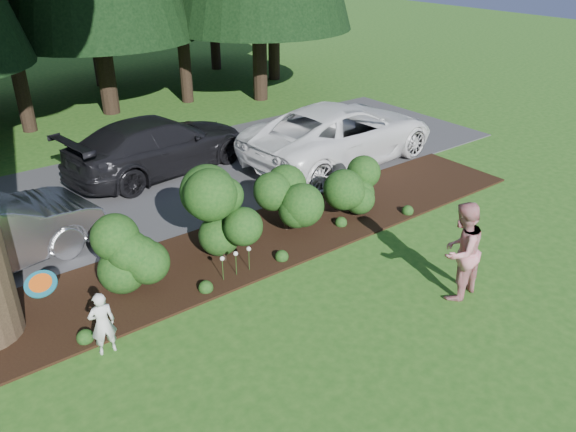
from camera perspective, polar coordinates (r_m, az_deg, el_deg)
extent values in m
plane|color=#245518|center=(9.64, 4.18, -11.77)|extent=(80.00, 80.00, 0.00)
cube|color=black|center=(11.80, -6.23, -3.76)|extent=(16.00, 2.50, 0.05)
cube|color=#38383A|center=(15.25, -14.65, 2.81)|extent=(22.00, 6.00, 0.03)
sphere|color=#143C12|center=(10.72, -15.41, -4.13)|extent=(1.08, 1.08, 1.08)
cylinder|color=black|center=(10.98, -15.09, -6.42)|extent=(0.08, 0.08, 0.30)
sphere|color=#143C12|center=(11.09, -6.67, -0.55)|extent=(1.35, 1.35, 1.35)
cylinder|color=black|center=(11.47, -6.46, -4.03)|extent=(0.08, 0.08, 0.30)
sphere|color=#143C12|center=(12.25, -0.16, 1.85)|extent=(1.26, 1.26, 1.26)
cylinder|color=black|center=(12.55, -0.16, -0.94)|extent=(0.08, 0.08, 0.30)
sphere|color=#143C12|center=(13.23, 6.60, 3.11)|extent=(1.17, 1.17, 1.17)
cylinder|color=black|center=(13.47, 6.48, 0.91)|extent=(0.08, 0.08, 0.30)
cylinder|color=#143C12|center=(10.80, -6.63, -5.54)|extent=(0.01, 0.01, 0.50)
sphere|color=white|center=(10.66, -6.71, -4.32)|extent=(0.09, 0.09, 0.09)
cylinder|color=#143C12|center=(10.93, -5.29, -5.04)|extent=(0.01, 0.01, 0.50)
sphere|color=white|center=(10.79, -5.35, -3.83)|extent=(0.09, 0.09, 0.09)
cylinder|color=#143C12|center=(11.07, -3.97, -4.56)|extent=(0.01, 0.01, 0.50)
sphere|color=white|center=(10.93, -4.02, -3.35)|extent=(0.09, 0.09, 0.09)
imported|color=white|center=(16.30, 5.39, 8.40)|extent=(6.25, 3.23, 1.68)
imported|color=black|center=(15.89, -12.93, 7.05)|extent=(5.56, 2.93, 1.54)
imported|color=silver|center=(9.37, -18.33, -10.32)|extent=(0.43, 0.30, 1.12)
imported|color=#B81830|center=(10.47, 17.13, -3.44)|extent=(0.99, 0.82, 1.87)
cylinder|color=#156378|center=(8.65, -23.82, -6.33)|extent=(0.48, 0.43, 0.29)
cylinder|color=#E25813|center=(8.64, -23.84, -6.25)|extent=(0.34, 0.30, 0.20)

